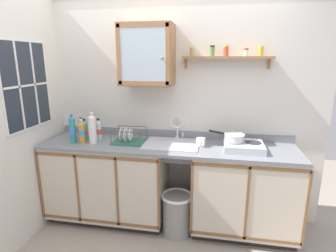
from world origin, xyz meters
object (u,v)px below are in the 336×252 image
sink (172,147)px  mug (201,142)px  bottle_opaque_white_2 (92,129)px  wall_cabinet (147,55)px  saucepan (234,137)px  bottle_juice_amber_4 (82,132)px  bottle_water_blue_0 (81,128)px  bottle_water_clear_5 (99,130)px  hot_plate_stove (244,146)px  bottle_detergent_teal_3 (72,130)px  dish_rack (128,139)px  trash_bin (177,213)px  bottle_soda_green_1 (85,130)px

sink → mug: (0.30, -0.02, 0.08)m
bottle_opaque_white_2 → wall_cabinet: (0.54, 0.21, 0.74)m
saucepan → bottle_juice_amber_4: 1.56m
bottle_water_blue_0 → bottle_juice_amber_4: (0.12, -0.22, 0.02)m
sink → bottle_water_clear_5: 0.82m
sink → saucepan: size_ratio=1.60×
hot_plate_stove → wall_cabinet: size_ratio=0.62×
bottle_opaque_white_2 → bottle_water_clear_5: size_ratio=1.38×
sink → bottle_detergent_teal_3: bottle_detergent_teal_3 is taller
bottle_water_blue_0 → bottle_water_clear_5: bottle_water_clear_5 is taller
dish_rack → wall_cabinet: size_ratio=0.56×
bottle_juice_amber_4 → sink: bearing=8.6°
bottle_detergent_teal_3 → dish_rack: (0.57, 0.10, -0.10)m
hot_plate_stove → dish_rack: 1.18m
mug → bottle_water_blue_0: bearing=176.0°
sink → bottle_juice_amber_4: bearing=-171.4°
hot_plate_stove → wall_cabinet: wall_cabinet is taller
saucepan → mug: saucepan is taller
bottle_detergent_teal_3 → trash_bin: size_ratio=0.69×
bottle_detergent_teal_3 → wall_cabinet: 1.10m
bottle_water_blue_0 → bottle_opaque_white_2: 0.31m
bottle_soda_green_1 → mug: bearing=-0.9°
bottle_water_blue_0 → bottle_water_clear_5: 0.25m
bottle_opaque_white_2 → bottle_detergent_teal_3: bottle_opaque_white_2 is taller
bottle_water_blue_0 → bottle_soda_green_1: (0.08, -0.07, -0.00)m
saucepan → mug: 0.33m
bottle_water_clear_5 → wall_cabinet: 0.96m
hot_plate_stove → bottle_juice_amber_4: 1.65m
bottle_water_blue_0 → bottle_water_clear_5: (0.24, -0.07, 0.00)m
sink → bottle_detergent_teal_3: (-1.04, -0.13, 0.17)m
bottle_opaque_white_2 → bottle_juice_amber_4: 0.12m
sink → trash_bin: (0.08, -0.19, -0.65)m
sink → bottle_opaque_white_2: size_ratio=1.70×
hot_plate_stove → bottle_detergent_teal_3: bearing=-177.4°
bottle_water_clear_5 → mug: bearing=-1.4°
sink → dish_rack: 0.47m
hot_plate_stove → saucepan: 0.13m
bottle_detergent_teal_3 → trash_bin: (1.12, -0.06, -0.82)m
bottle_water_blue_0 → trash_bin: (1.13, -0.27, -0.79)m
bottle_detergent_teal_3 → bottle_opaque_white_2: bearing=3.5°
bottle_water_blue_0 → trash_bin: 1.40m
bottle_soda_green_1 → saucepan: bearing=-1.0°
saucepan → bottle_water_clear_5: 1.43m
bottle_soda_green_1 → bottle_detergent_teal_3: bottle_detergent_teal_3 is taller
bottle_water_blue_0 → bottle_detergent_teal_3: bearing=-86.7°
bottle_soda_green_1 → bottle_water_blue_0: bearing=136.6°
bottle_soda_green_1 → bottle_juice_amber_4: size_ratio=0.89×
wall_cabinet → bottle_detergent_teal_3: bearing=-163.3°
hot_plate_stove → saucepan: bearing=163.6°
bottle_opaque_white_2 → dish_rack: bearing=14.4°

